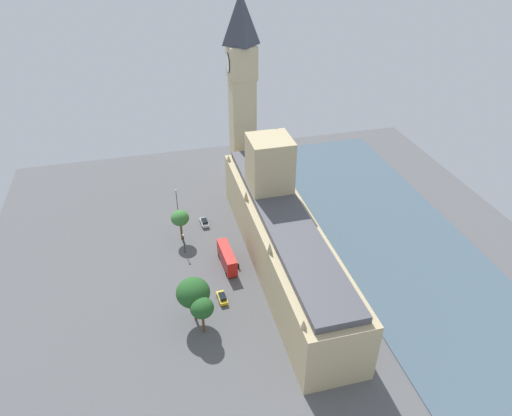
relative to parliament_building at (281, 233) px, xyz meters
name	(u,v)px	position (x,y,z in m)	size (l,w,h in m)	color
ground_plane	(275,267)	(2.00, 2.12, -8.76)	(141.39, 141.39, 0.00)	#565659
river_thames	(400,246)	(-32.45, 2.12, -8.63)	(37.75, 127.25, 0.25)	#475B6B
parliament_building	(281,233)	(0.00, 0.00, 0.00)	(14.18, 71.39, 28.93)	tan
clock_tower	(242,93)	(0.09, -40.00, 21.29)	(7.89, 7.89, 58.04)	#CCBA8E
car_silver_leading	(204,222)	(15.97, -20.28, -7.87)	(2.15, 4.44, 1.74)	#B7B7BC
double_decker_bus_by_river_gate	(227,257)	(13.24, -1.50, -6.12)	(3.20, 10.64, 4.75)	red
car_yellow_cab_trailing	(222,298)	(16.78, 10.17, -7.87)	(2.05, 4.32, 1.74)	gold
pedestrian_far_end	(239,266)	(10.77, 0.24, -8.05)	(0.53, 0.62, 1.57)	black
plane_tree_under_trees	(202,308)	(22.26, 18.21, -1.84)	(4.91, 4.91, 9.07)	brown
plane_tree_opposite_hall	(180,218)	(22.81, -15.25, -1.96)	(4.73, 4.73, 8.88)	brown
plane_tree_corner	(193,293)	(23.45, 14.20, -1.00)	(7.12, 7.12, 10.81)	brown
street_lamp_near_tower	(176,196)	(22.35, -29.80, -3.94)	(0.56, 0.56, 7.00)	black
street_lamp_kerbside	(184,240)	(22.82, -9.13, -4.53)	(0.56, 0.56, 6.01)	black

